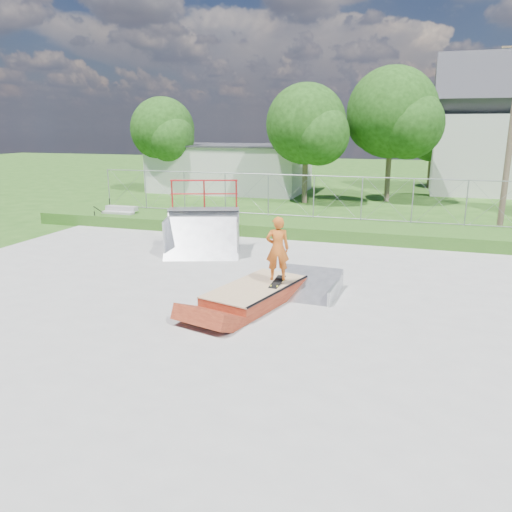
{
  "coord_description": "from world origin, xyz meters",
  "views": [
    {
      "loc": [
        4.03,
        -10.26,
        4.26
      ],
      "look_at": [
        0.35,
        1.35,
        1.1
      ],
      "focal_mm": 35.0,
      "sensor_mm": 36.0,
      "label": 1
    }
  ],
  "objects": [
    {
      "name": "grass_berm",
      "position": [
        0.0,
        9.5,
        0.25
      ],
      "size": [
        24.0,
        3.0,
        0.5
      ],
      "primitive_type": "cube",
      "color": "#275117",
      "rests_on": "ground"
    },
    {
      "name": "utility_building_flat",
      "position": [
        -8.0,
        22.0,
        1.5
      ],
      "size": [
        10.0,
        6.0,
        3.0
      ],
      "primitive_type": "cube",
      "color": "beige",
      "rests_on": "ground"
    },
    {
      "name": "chain_link_fence",
      "position": [
        0.0,
        10.5,
        1.4
      ],
      "size": [
        20.0,
        0.06,
        1.8
      ],
      "primitive_type": null,
      "color": "gray",
      "rests_on": "grass_berm"
    },
    {
      "name": "utility_pole",
      "position": [
        7.5,
        12.0,
        4.0
      ],
      "size": [
        0.24,
        0.24,
        8.0
      ],
      "primitive_type": "cylinder",
      "color": "brown",
      "rests_on": "ground"
    },
    {
      "name": "ground",
      "position": [
        0.0,
        0.0,
        0.0
      ],
      "size": [
        120.0,
        120.0,
        0.0
      ],
      "primitive_type": "plane",
      "color": "#275117",
      "rests_on": "ground"
    },
    {
      "name": "quarter_pipe",
      "position": [
        -2.72,
        5.0,
        1.23
      ],
      "size": [
        2.99,
        2.75,
        2.46
      ],
      "primitive_type": null,
      "rotation": [
        0.0,
        0.0,
        0.32
      ],
      "color": "#9B9DA2",
      "rests_on": "concrete_pad"
    },
    {
      "name": "tree_back_mid",
      "position": [
        5.21,
        27.86,
        3.63
      ],
      "size": [
        4.08,
        3.84,
        5.7
      ],
      "color": "brown",
      "rests_on": "ground"
    },
    {
      "name": "tree_left_near",
      "position": [
        -1.75,
        17.83,
        4.24
      ],
      "size": [
        4.76,
        4.48,
        6.65
      ],
      "color": "brown",
      "rests_on": "ground"
    },
    {
      "name": "flat_bank_ramp",
      "position": [
        1.51,
        1.95,
        0.25
      ],
      "size": [
        1.74,
        1.85,
        0.51
      ],
      "primitive_type": null,
      "rotation": [
        0.0,
        0.0,
        -0.05
      ],
      "color": "#9B9DA2",
      "rests_on": "concrete_pad"
    },
    {
      "name": "tree_left_far",
      "position": [
        -11.77,
        19.85,
        3.94
      ],
      "size": [
        4.42,
        4.16,
        6.18
      ],
      "color": "brown",
      "rests_on": "ground"
    },
    {
      "name": "grind_box",
      "position": [
        0.45,
        0.99,
        0.22
      ],
      "size": [
        2.11,
        3.15,
        0.43
      ],
      "rotation": [
        0.0,
        0.0,
        -0.27
      ],
      "color": "maroon",
      "rests_on": "concrete_pad"
    },
    {
      "name": "gable_house",
      "position": [
        9.0,
        26.0,
        3.84
      ],
      "size": [
        8.4,
        6.08,
        8.94
      ],
      "color": "beige",
      "rests_on": "ground"
    },
    {
      "name": "concrete_pad",
      "position": [
        0.0,
        0.0,
        0.02
      ],
      "size": [
        20.0,
        16.0,
        0.04
      ],
      "primitive_type": "cube",
      "color": "#989895",
      "rests_on": "ground"
    },
    {
      "name": "concrete_stairs",
      "position": [
        -8.5,
        8.7,
        0.4
      ],
      "size": [
        1.5,
        1.6,
        0.8
      ],
      "primitive_type": null,
      "color": "#989895",
      "rests_on": "ground"
    },
    {
      "name": "tree_center",
      "position": [
        2.78,
        19.81,
        4.85
      ],
      "size": [
        5.44,
        5.12,
        7.6
      ],
      "color": "brown",
      "rests_on": "ground"
    },
    {
      "name": "skater",
      "position": [
        0.92,
        1.3,
        1.28
      ],
      "size": [
        0.68,
        0.55,
        1.6
      ],
      "primitive_type": "imported",
      "rotation": [
        0.0,
        0.0,
        3.47
      ],
      "color": "#CC5C1D",
      "rests_on": "grind_box"
    },
    {
      "name": "skateboard",
      "position": [
        0.92,
        1.3,
        0.47
      ],
      "size": [
        0.27,
        0.81,
        0.13
      ],
      "primitive_type": "cube",
      "rotation": [
        0.14,
        0.0,
        -0.06
      ],
      "color": "black",
      "rests_on": "grind_box"
    }
  ]
}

